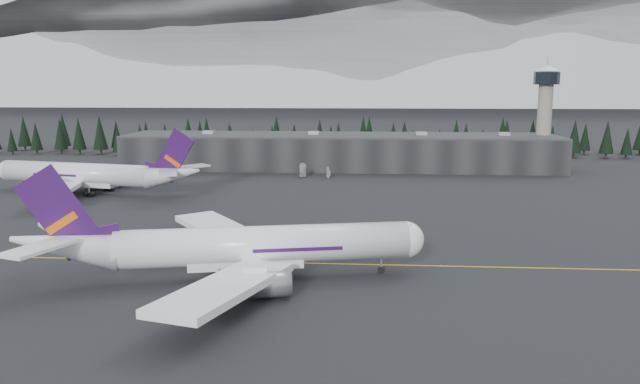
# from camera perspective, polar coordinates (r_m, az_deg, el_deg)

# --- Properties ---
(ground) EXTENTS (1400.00, 1400.00, 0.00)m
(ground) POSITION_cam_1_polar(r_m,az_deg,el_deg) (112.86, -0.74, -6.25)
(ground) COLOR black
(ground) RESTS_ON ground
(taxiline) EXTENTS (400.00, 0.40, 0.02)m
(taxiline) POSITION_cam_1_polar(r_m,az_deg,el_deg) (110.95, -0.83, -6.54)
(taxiline) COLOR gold
(taxiline) RESTS_ON ground
(terminal) EXTENTS (160.00, 30.00, 12.60)m
(terminal) POSITION_cam_1_polar(r_m,az_deg,el_deg) (234.54, 1.87, 3.75)
(terminal) COLOR black
(terminal) RESTS_ON ground
(control_tower) EXTENTS (10.00, 10.00, 37.70)m
(control_tower) POSITION_cam_1_polar(r_m,az_deg,el_deg) (245.10, 19.88, 7.45)
(control_tower) COLOR gray
(control_tower) RESTS_ON ground
(treeline) EXTENTS (360.00, 20.00, 15.00)m
(treeline) POSITION_cam_1_polar(r_m,az_deg,el_deg) (271.22, 2.19, 4.84)
(treeline) COLOR black
(treeline) RESTS_ON ground
(mountain_ridge) EXTENTS (4400.00, 900.00, 420.00)m
(mountain_ridge) POSITION_cam_1_polar(r_m,az_deg,el_deg) (1108.49, 3.72, 8.25)
(mountain_ridge) COLOR white
(mountain_ridge) RESTS_ON ground
(jet_main) EXTENTS (65.18, 59.54, 19.41)m
(jet_main) POSITION_cam_1_polar(r_m,az_deg,el_deg) (101.62, -8.37, -4.99)
(jet_main) COLOR white
(jet_main) RESTS_ON ground
(jet_parked) EXTENTS (65.77, 60.12, 19.55)m
(jet_parked) POSITION_cam_1_polar(r_m,az_deg,el_deg) (190.51, -19.96, 1.49)
(jet_parked) COLOR silver
(jet_parked) RESTS_ON ground
(gse_vehicle_a) EXTENTS (3.74, 5.34, 1.35)m
(gse_vehicle_a) POSITION_cam_1_polar(r_m,az_deg,el_deg) (211.33, -1.59, 1.54)
(gse_vehicle_a) COLOR #BABABC
(gse_vehicle_a) RESTS_ON ground
(gse_vehicle_b) EXTENTS (4.27, 2.42, 1.37)m
(gse_vehicle_b) POSITION_cam_1_polar(r_m,az_deg,el_deg) (208.75, 0.79, 1.44)
(gse_vehicle_b) COLOR silver
(gse_vehicle_b) RESTS_ON ground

